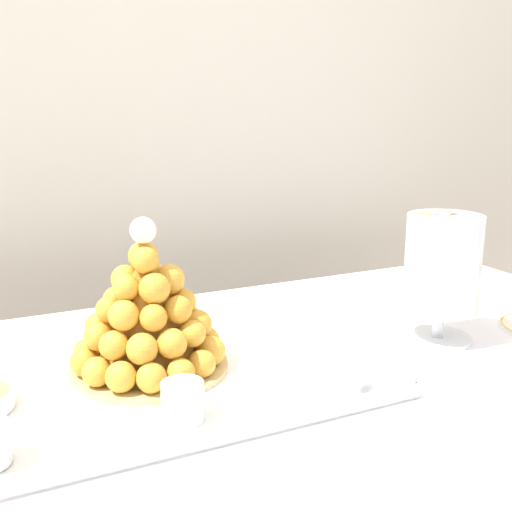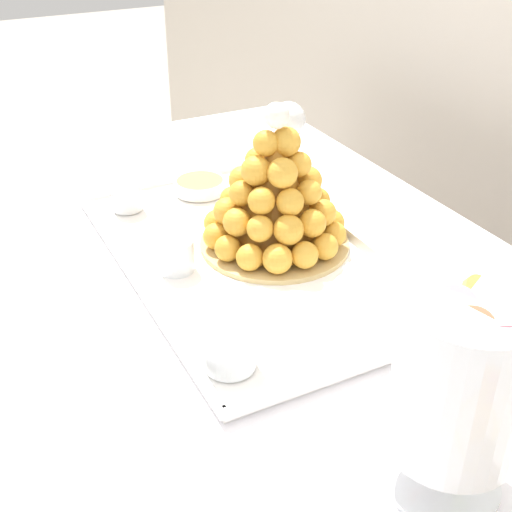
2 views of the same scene
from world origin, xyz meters
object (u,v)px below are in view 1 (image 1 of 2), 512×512
object	(u,v)px
croquembouche	(147,316)
macaron_goblet	(443,265)
dessert_cup_mid_left	(183,403)
serving_tray	(165,385)
dessert_cup_centre	(352,375)

from	to	relation	value
croquembouche	macaron_goblet	world-z (taller)	croquembouche
dessert_cup_mid_left	serving_tray	bearing A→B (deg)	85.83
serving_tray	dessert_cup_mid_left	xyz separation A→B (m)	(-0.01, -0.11, 0.03)
dessert_cup_mid_left	dessert_cup_centre	bearing A→B (deg)	-5.52
serving_tray	dessert_cup_centre	distance (m)	0.27
serving_tray	macaron_goblet	bearing A→B (deg)	-1.83
serving_tray	macaron_goblet	world-z (taller)	macaron_goblet
serving_tray	dessert_cup_mid_left	bearing A→B (deg)	-94.17
croquembouche	macaron_goblet	distance (m)	0.50
dessert_cup_mid_left	macaron_goblet	xyz separation A→B (m)	(0.49, 0.09, 0.10)
dessert_cup_mid_left	croquembouche	bearing A→B (deg)	89.58
dessert_cup_centre	serving_tray	bearing A→B (deg)	150.38
serving_tray	macaron_goblet	size ratio (longest dim) A/B	2.72
serving_tray	dessert_cup_centre	world-z (taller)	dessert_cup_centre
croquembouche	dessert_cup_centre	world-z (taller)	croquembouche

